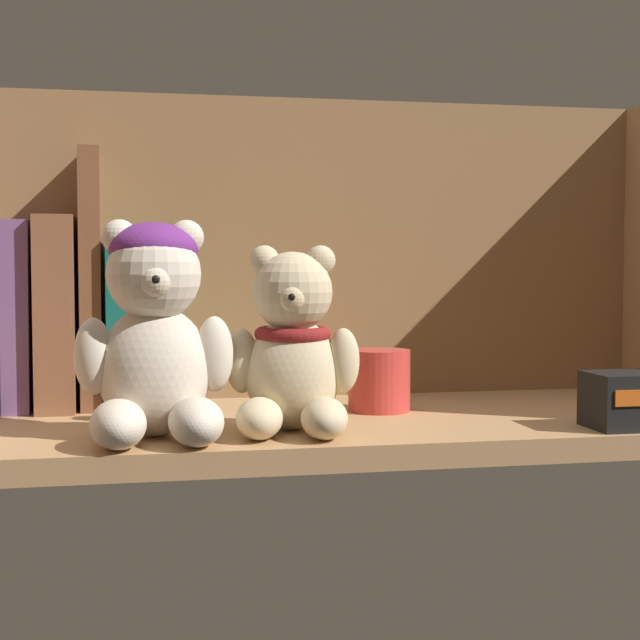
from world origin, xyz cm
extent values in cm
cube|color=tan|center=(0.00, 0.00, 1.00)|extent=(77.80, 27.50, 2.00)
cube|color=olive|center=(0.00, 14.35, 16.08)|extent=(80.20, 1.20, 32.15)
cube|color=#734D84|center=(-23.98, 10.85, 10.73)|extent=(2.57, 9.89, 17.47)
cube|color=brown|center=(-20.60, 10.85, 10.95)|extent=(3.54, 11.73, 17.89)
cube|color=brown|center=(-17.45, 10.85, 14.06)|extent=(1.94, 9.19, 24.11)
cube|color=#105C53|center=(-14.59, 10.85, 9.95)|extent=(2.97, 10.68, 15.89)
ellipsoid|color=beige|center=(-12.19, -6.42, 7.15)|extent=(8.76, 8.04, 10.31)
sphere|color=beige|center=(-12.19, -6.94, 14.73)|extent=(7.33, 7.33, 7.33)
sphere|color=beige|center=(-14.75, -6.44, 17.59)|extent=(2.75, 2.75, 2.75)
sphere|color=beige|center=(-9.62, -6.41, 17.59)|extent=(2.75, 2.75, 2.75)
sphere|color=beige|center=(-12.17, -9.54, 14.29)|extent=(2.75, 2.75, 2.75)
sphere|color=black|center=(-12.17, -10.50, 14.37)|extent=(0.96, 0.96, 0.96)
ellipsoid|color=beige|center=(-15.00, -11.33, 3.83)|extent=(4.16, 6.89, 3.66)
ellipsoid|color=beige|center=(-9.33, -11.30, 3.83)|extent=(4.16, 6.89, 3.66)
ellipsoid|color=beige|center=(-16.82, -6.96, 8.44)|extent=(2.99, 2.99, 5.95)
ellipsoid|color=beige|center=(-7.55, -6.92, 8.44)|extent=(2.99, 2.99, 5.95)
ellipsoid|color=#672777|center=(-12.19, -6.42, 16.75)|extent=(6.96, 6.96, 4.03)
ellipsoid|color=beige|center=(-1.07, -5.65, 6.56)|extent=(7.76, 7.12, 9.12)
sphere|color=beige|center=(-1.16, -6.10, 13.27)|extent=(6.49, 6.49, 6.49)
sphere|color=beige|center=(-3.30, -5.22, 15.80)|extent=(2.43, 2.43, 2.43)
sphere|color=beige|center=(1.16, -6.07, 15.80)|extent=(2.43, 2.43, 2.43)
sphere|color=beige|center=(-1.59, -8.36, 12.88)|extent=(2.43, 2.43, 2.43)
sphere|color=black|center=(-1.75, -9.19, 12.95)|extent=(0.85, 0.85, 0.85)
ellipsoid|color=beige|center=(-4.35, -9.44, 3.62)|extent=(4.72, 6.66, 3.24)
ellipsoid|color=beige|center=(0.58, -10.37, 3.62)|extent=(4.72, 6.66, 3.24)
ellipsoid|color=beige|center=(-5.19, -5.33, 7.70)|extent=(3.08, 3.08, 5.27)
ellipsoid|color=beige|center=(2.88, -6.86, 7.70)|extent=(3.08, 3.08, 5.27)
torus|color=maroon|center=(-1.07, -5.65, 9.85)|extent=(6.23, 6.23, 1.17)
cylinder|color=#C63833|center=(8.45, 2.61, 4.82)|extent=(5.70, 5.70, 5.63)
cube|color=black|center=(26.97, -10.46, 4.30)|extent=(8.18, 5.23, 4.60)
camera|label=1|loc=(-14.55, -82.87, 15.59)|focal=54.36mm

